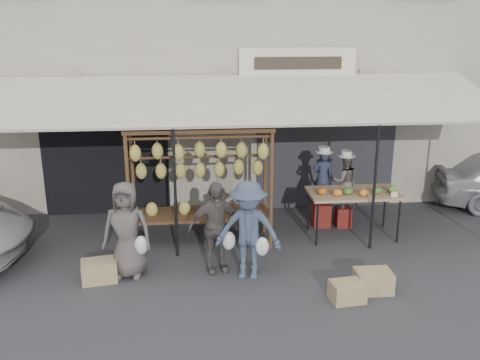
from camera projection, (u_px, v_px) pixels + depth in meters
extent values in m
plane|color=#2D2D30|center=(240.00, 284.00, 8.47)|extent=(90.00, 90.00, 0.00)
cube|color=#B1A798|center=(216.00, 39.00, 13.61)|extent=(24.00, 6.00, 7.00)
cube|color=#232328|center=(326.00, 152.00, 11.58)|extent=(3.00, 0.10, 2.50)
cube|color=black|center=(106.00, 157.00, 11.17)|extent=(2.60, 0.10, 2.50)
cube|color=silver|center=(298.00, 63.00, 10.90)|extent=(2.40, 0.10, 0.60)
cube|color=beige|center=(228.00, 99.00, 9.89)|extent=(10.00, 2.34, 0.63)
cylinder|color=black|center=(175.00, 194.00, 9.14)|extent=(0.05, 0.05, 2.30)
cylinder|color=black|center=(374.00, 189.00, 9.44)|extent=(0.05, 0.05, 2.30)
cylinder|color=#50371B|center=(129.00, 195.00, 9.26)|extent=(0.07, 0.07, 2.20)
cylinder|color=#50371B|center=(271.00, 191.00, 9.48)|extent=(0.07, 0.07, 2.20)
cylinder|color=#50371B|center=(133.00, 181.00, 10.02)|extent=(0.07, 0.07, 2.20)
cylinder|color=#50371B|center=(265.00, 178.00, 10.24)|extent=(0.07, 0.07, 2.20)
cube|color=#50371B|center=(199.00, 127.00, 9.43)|extent=(2.60, 0.90, 0.07)
cylinder|color=#50371B|center=(200.00, 138.00, 9.13)|extent=(2.50, 0.05, 0.05)
cylinder|color=#50371B|center=(199.00, 129.00, 9.79)|extent=(2.50, 0.05, 0.05)
cylinder|color=#50371B|center=(200.00, 157.00, 9.59)|extent=(2.50, 0.05, 0.05)
cube|color=#50371B|center=(201.00, 214.00, 9.92)|extent=(2.50, 0.80, 0.05)
ellipsoid|color=#D4BF59|center=(135.00, 153.00, 9.11)|extent=(0.20, 0.18, 0.30)
ellipsoid|color=#D4BF59|center=(157.00, 151.00, 9.28)|extent=(0.20, 0.18, 0.30)
ellipsoid|color=#D4BF59|center=(178.00, 153.00, 9.17)|extent=(0.20, 0.18, 0.30)
ellipsoid|color=#D4BF59|center=(200.00, 150.00, 9.35)|extent=(0.20, 0.18, 0.30)
ellipsoid|color=#D4BF59|center=(221.00, 150.00, 9.23)|extent=(0.20, 0.18, 0.30)
ellipsoid|color=#D4BF59|center=(241.00, 150.00, 9.42)|extent=(0.20, 0.18, 0.30)
ellipsoid|color=#D4BF59|center=(263.00, 151.00, 9.30)|extent=(0.20, 0.18, 0.30)
ellipsoid|color=#D4BF59|center=(141.00, 171.00, 9.57)|extent=(0.20, 0.18, 0.30)
ellipsoid|color=#D4BF59|center=(161.00, 171.00, 9.60)|extent=(0.20, 0.18, 0.30)
ellipsoid|color=#D4BF59|center=(181.00, 171.00, 9.63)|extent=(0.20, 0.18, 0.30)
ellipsoid|color=#D4BF59|center=(200.00, 170.00, 9.66)|extent=(0.20, 0.18, 0.30)
ellipsoid|color=#D4BF59|center=(219.00, 169.00, 9.69)|extent=(0.20, 0.18, 0.30)
ellipsoid|color=#D4BF59|center=(238.00, 167.00, 9.71)|extent=(0.20, 0.18, 0.30)
ellipsoid|color=#D4BF59|center=(258.00, 167.00, 9.75)|extent=(0.20, 0.18, 0.30)
cube|color=#9C7856|center=(354.00, 193.00, 10.06)|extent=(1.70, 0.90, 0.05)
cylinder|color=black|center=(317.00, 224.00, 9.78)|extent=(0.04, 0.04, 0.85)
cylinder|color=black|center=(398.00, 221.00, 9.91)|extent=(0.04, 0.04, 0.85)
cylinder|color=black|center=(308.00, 210.00, 10.48)|extent=(0.04, 0.04, 0.85)
cylinder|color=black|center=(385.00, 207.00, 10.62)|extent=(0.04, 0.04, 0.85)
ellipsoid|color=#B25919|center=(322.00, 191.00, 9.87)|extent=(0.18, 0.14, 0.14)
ellipsoid|color=orange|center=(338.00, 193.00, 9.80)|extent=(0.18, 0.14, 0.14)
ellipsoid|color=#477226|center=(348.00, 191.00, 9.87)|extent=(0.18, 0.14, 0.14)
ellipsoid|color=orange|center=(364.00, 193.00, 9.78)|extent=(0.18, 0.14, 0.14)
ellipsoid|color=#477226|center=(377.00, 191.00, 9.90)|extent=(0.18, 0.14, 0.14)
ellipsoid|color=#598C33|center=(392.00, 189.00, 10.00)|extent=(0.18, 0.14, 0.14)
imported|color=#272E45|center=(323.00, 177.00, 10.53)|extent=(0.42, 0.29, 1.09)
imported|color=#635A55|center=(345.00, 181.00, 10.53)|extent=(0.53, 0.41, 1.09)
imported|color=#4F4945|center=(127.00, 230.00, 8.54)|extent=(0.84, 0.61, 1.60)
imported|color=#534D48|center=(215.00, 227.00, 8.72)|extent=(0.97, 0.59, 1.55)
imported|color=#3C485F|center=(248.00, 230.00, 8.49)|extent=(1.17, 0.85, 1.63)
cube|color=maroon|center=(321.00, 214.00, 10.77)|extent=(0.40, 0.40, 0.48)
cube|color=maroon|center=(343.00, 216.00, 10.75)|extent=(0.33, 0.33, 0.41)
cube|color=tan|center=(347.00, 292.00, 7.96)|extent=(0.53, 0.43, 0.29)
cube|color=tan|center=(373.00, 281.00, 8.24)|extent=(0.55, 0.42, 0.33)
cube|color=tan|center=(99.00, 271.00, 8.56)|extent=(0.62, 0.51, 0.33)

